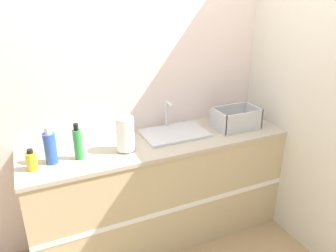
# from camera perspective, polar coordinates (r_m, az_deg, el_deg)

# --- Properties ---
(wall_back) EXTENTS (4.49, 0.06, 2.60)m
(wall_back) POSITION_cam_1_polar(r_m,az_deg,el_deg) (2.73, -4.13, 7.31)
(wall_back) COLOR silver
(wall_back) RESTS_ON ground_plane
(wall_right) EXTENTS (0.06, 2.56, 2.60)m
(wall_right) POSITION_cam_1_polar(r_m,az_deg,el_deg) (3.02, 17.73, 7.80)
(wall_right) COLOR beige
(wall_right) RESTS_ON ground_plane
(counter_cabinet) EXTENTS (2.11, 0.58, 0.92)m
(counter_cabinet) POSITION_cam_1_polar(r_m,az_deg,el_deg) (2.81, -1.40, -10.98)
(counter_cabinet) COLOR tan
(counter_cabinet) RESTS_ON ground_plane
(sink) EXTENTS (0.52, 0.35, 0.24)m
(sink) POSITION_cam_1_polar(r_m,az_deg,el_deg) (2.68, 1.04, -1.09)
(sink) COLOR silver
(sink) RESTS_ON counter_cabinet
(paper_towel_roll) EXTENTS (0.13, 0.13, 0.26)m
(paper_towel_roll) POSITION_cam_1_polar(r_m,az_deg,el_deg) (2.38, -7.48, -1.43)
(paper_towel_roll) COLOR #4C4C51
(paper_towel_roll) RESTS_ON counter_cabinet
(dish_rack) EXTENTS (0.37, 0.24, 0.17)m
(dish_rack) POSITION_cam_1_polar(r_m,az_deg,el_deg) (2.85, 11.73, 0.95)
(dish_rack) COLOR #B7BABF
(dish_rack) RESTS_ON counter_cabinet
(bottle_blue) EXTENTS (0.08, 0.08, 0.26)m
(bottle_blue) POSITION_cam_1_polar(r_m,az_deg,el_deg) (2.34, -19.82, -3.51)
(bottle_blue) COLOR #2D56B7
(bottle_blue) RESTS_ON counter_cabinet
(bottle_green) EXTENTS (0.06, 0.06, 0.26)m
(bottle_green) POSITION_cam_1_polar(r_m,az_deg,el_deg) (2.34, -15.45, -2.95)
(bottle_green) COLOR #2D8C3D
(bottle_green) RESTS_ON counter_cabinet
(bottle_yellow) EXTENTS (0.07, 0.07, 0.15)m
(bottle_yellow) POSITION_cam_1_polar(r_m,az_deg,el_deg) (2.32, -22.68, -5.62)
(bottle_yellow) COLOR yellow
(bottle_yellow) RESTS_ON counter_cabinet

